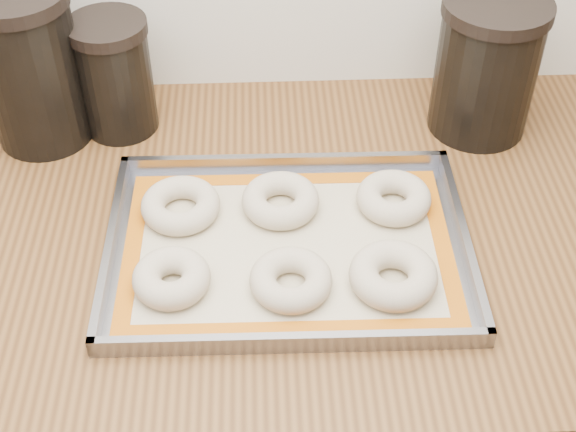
{
  "coord_description": "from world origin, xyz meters",
  "views": [
    {
      "loc": [
        0.08,
        0.89,
        1.64
      ],
      "look_at": [
        0.11,
        1.61,
        0.96
      ],
      "focal_mm": 50.0,
      "sensor_mm": 36.0,
      "label": 1
    }
  ],
  "objects_px": {
    "bagel_back_mid": "(281,200)",
    "canister_right": "(486,67)",
    "bagel_front_left": "(171,278)",
    "canister_left": "(31,67)",
    "bagel_front_mid": "(291,280)",
    "bagel_back_right": "(394,198)",
    "bagel_back_left": "(181,205)",
    "canister_mid": "(114,76)",
    "baking_tray": "(288,246)",
    "bagel_front_right": "(393,275)"
  },
  "relations": [
    {
      "from": "baking_tray",
      "to": "canister_left",
      "type": "relative_size",
      "value": 1.98
    },
    {
      "from": "canister_right",
      "to": "bagel_back_mid",
      "type": "bearing_deg",
      "value": -148.93
    },
    {
      "from": "bagel_front_mid",
      "to": "canister_right",
      "type": "xyz_separation_m",
      "value": [
        0.3,
        0.33,
        0.08
      ]
    },
    {
      "from": "bagel_back_left",
      "to": "canister_mid",
      "type": "xyz_separation_m",
      "value": [
        -0.1,
        0.21,
        0.07
      ]
    },
    {
      "from": "baking_tray",
      "to": "bagel_front_mid",
      "type": "xyz_separation_m",
      "value": [
        0.0,
        -0.07,
        0.01
      ]
    },
    {
      "from": "bagel_back_mid",
      "to": "canister_mid",
      "type": "relative_size",
      "value": 0.59
    },
    {
      "from": "bagel_back_right",
      "to": "bagel_back_mid",
      "type": "bearing_deg",
      "value": 179.26
    },
    {
      "from": "bagel_back_mid",
      "to": "bagel_back_right",
      "type": "relative_size",
      "value": 1.03
    },
    {
      "from": "bagel_front_mid",
      "to": "canister_right",
      "type": "bearing_deg",
      "value": 47.74
    },
    {
      "from": "baking_tray",
      "to": "canister_right",
      "type": "bearing_deg",
      "value": 40.72
    },
    {
      "from": "canister_mid",
      "to": "canister_right",
      "type": "height_order",
      "value": "canister_right"
    },
    {
      "from": "bagel_back_mid",
      "to": "canister_left",
      "type": "xyz_separation_m",
      "value": [
        -0.35,
        0.19,
        0.1
      ]
    },
    {
      "from": "bagel_front_right",
      "to": "bagel_front_left",
      "type": "bearing_deg",
      "value": 178.43
    },
    {
      "from": "bagel_front_mid",
      "to": "bagel_front_right",
      "type": "distance_m",
      "value": 0.12
    },
    {
      "from": "bagel_front_mid",
      "to": "canister_right",
      "type": "distance_m",
      "value": 0.45
    },
    {
      "from": "canister_right",
      "to": "bagel_front_mid",
      "type": "bearing_deg",
      "value": -132.26
    },
    {
      "from": "canister_mid",
      "to": "bagel_back_left",
      "type": "bearing_deg",
      "value": -64.19
    },
    {
      "from": "bagel_front_mid",
      "to": "bagel_back_right",
      "type": "xyz_separation_m",
      "value": [
        0.14,
        0.14,
        0.0
      ]
    },
    {
      "from": "baking_tray",
      "to": "bagel_front_mid",
      "type": "height_order",
      "value": "bagel_front_mid"
    },
    {
      "from": "bagel_front_left",
      "to": "canister_right",
      "type": "relative_size",
      "value": 0.46
    },
    {
      "from": "canister_left",
      "to": "canister_right",
      "type": "bearing_deg",
      "value": -0.44
    },
    {
      "from": "baking_tray",
      "to": "bagel_front_left",
      "type": "bearing_deg",
      "value": -156.36
    },
    {
      "from": "baking_tray",
      "to": "bagel_front_mid",
      "type": "relative_size",
      "value": 4.62
    },
    {
      "from": "bagel_back_mid",
      "to": "canister_right",
      "type": "relative_size",
      "value": 0.5
    },
    {
      "from": "bagel_front_left",
      "to": "canister_mid",
      "type": "relative_size",
      "value": 0.54
    },
    {
      "from": "bagel_front_left",
      "to": "bagel_back_mid",
      "type": "bearing_deg",
      "value": 44.79
    },
    {
      "from": "bagel_back_left",
      "to": "canister_left",
      "type": "xyz_separation_m",
      "value": [
        -0.21,
        0.19,
        0.1
      ]
    },
    {
      "from": "bagel_front_left",
      "to": "canister_left",
      "type": "height_order",
      "value": "canister_left"
    },
    {
      "from": "baking_tray",
      "to": "canister_right",
      "type": "height_order",
      "value": "canister_right"
    },
    {
      "from": "bagel_front_left",
      "to": "canister_left",
      "type": "bearing_deg",
      "value": 122.78
    },
    {
      "from": "bagel_back_left",
      "to": "canister_right",
      "type": "distance_m",
      "value": 0.48
    },
    {
      "from": "bagel_back_right",
      "to": "canister_right",
      "type": "distance_m",
      "value": 0.25
    },
    {
      "from": "bagel_front_right",
      "to": "bagel_back_left",
      "type": "bearing_deg",
      "value": 152.26
    },
    {
      "from": "canister_left",
      "to": "canister_right",
      "type": "height_order",
      "value": "canister_left"
    },
    {
      "from": "bagel_back_left",
      "to": "canister_left",
      "type": "relative_size",
      "value": 0.45
    },
    {
      "from": "baking_tray",
      "to": "canister_left",
      "type": "xyz_separation_m",
      "value": [
        -0.35,
        0.26,
        0.11
      ]
    },
    {
      "from": "bagel_front_mid",
      "to": "bagel_back_left",
      "type": "xyz_separation_m",
      "value": [
        -0.14,
        0.14,
        -0.0
      ]
    },
    {
      "from": "bagel_front_left",
      "to": "bagel_back_mid",
      "type": "xyz_separation_m",
      "value": [
        0.14,
        0.14,
        -0.0
      ]
    },
    {
      "from": "bagel_back_left",
      "to": "canister_mid",
      "type": "height_order",
      "value": "canister_mid"
    },
    {
      "from": "baking_tray",
      "to": "bagel_front_right",
      "type": "height_order",
      "value": "bagel_front_right"
    },
    {
      "from": "bagel_front_mid",
      "to": "bagel_back_right",
      "type": "relative_size",
      "value": 1.0
    },
    {
      "from": "bagel_front_mid",
      "to": "bagel_back_right",
      "type": "height_order",
      "value": "same"
    },
    {
      "from": "bagel_front_left",
      "to": "bagel_front_right",
      "type": "relative_size",
      "value": 0.88
    },
    {
      "from": "bagel_front_mid",
      "to": "bagel_back_left",
      "type": "relative_size",
      "value": 0.95
    },
    {
      "from": "baking_tray",
      "to": "bagel_back_left",
      "type": "height_order",
      "value": "bagel_back_left"
    },
    {
      "from": "bagel_front_left",
      "to": "bagel_back_mid",
      "type": "distance_m",
      "value": 0.19
    },
    {
      "from": "baking_tray",
      "to": "bagel_back_left",
      "type": "distance_m",
      "value": 0.16
    },
    {
      "from": "bagel_back_mid",
      "to": "bagel_back_right",
      "type": "height_order",
      "value": "same"
    },
    {
      "from": "canister_left",
      "to": "canister_mid",
      "type": "distance_m",
      "value": 0.12
    },
    {
      "from": "bagel_front_right",
      "to": "bagel_back_left",
      "type": "relative_size",
      "value": 1.02
    }
  ]
}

